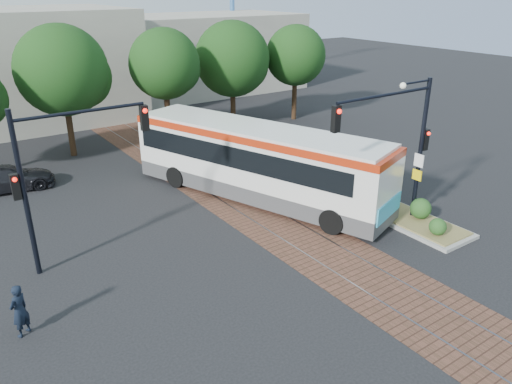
# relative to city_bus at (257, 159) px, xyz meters

# --- Properties ---
(ground) EXTENTS (120.00, 120.00, 0.00)m
(ground) POSITION_rel_city_bus_xyz_m (-0.89, -5.15, -1.97)
(ground) COLOR black
(ground) RESTS_ON ground
(trackbed) EXTENTS (3.60, 40.00, 0.02)m
(trackbed) POSITION_rel_city_bus_xyz_m (-0.89, -1.15, -1.96)
(trackbed) COLOR brown
(trackbed) RESTS_ON ground
(tree_row) EXTENTS (26.40, 5.60, 7.67)m
(tree_row) POSITION_rel_city_bus_xyz_m (0.32, 11.26, 2.88)
(tree_row) COLOR #382314
(tree_row) RESTS_ON ground
(warehouses) EXTENTS (40.00, 13.00, 8.00)m
(warehouses) POSITION_rel_city_bus_xyz_m (-1.42, 23.59, 1.85)
(warehouses) COLOR #ADA899
(warehouses) RESTS_ON ground
(city_bus) EXTENTS (7.02, 13.34, 3.53)m
(city_bus) POSITION_rel_city_bus_xyz_m (0.00, 0.00, 0.00)
(city_bus) COLOR #424244
(city_bus) RESTS_ON ground
(traffic_island) EXTENTS (2.20, 5.20, 1.13)m
(traffic_island) POSITION_rel_city_bus_xyz_m (3.93, -6.05, -1.64)
(traffic_island) COLOR gray
(traffic_island) RESTS_ON ground
(signal_pole_main) EXTENTS (5.49, 0.46, 6.00)m
(signal_pole_main) POSITION_rel_city_bus_xyz_m (2.97, -5.96, 2.19)
(signal_pole_main) COLOR black
(signal_pole_main) RESTS_ON ground
(signal_pole_left) EXTENTS (4.99, 0.34, 6.00)m
(signal_pole_left) POSITION_rel_city_bus_xyz_m (-9.26, -1.16, 1.90)
(signal_pole_left) COLOR black
(signal_pole_left) RESTS_ON ground
(officer) EXTENTS (0.73, 0.68, 1.68)m
(officer) POSITION_rel_city_bus_xyz_m (-11.60, -4.48, -1.13)
(officer) COLOR black
(officer) RESTS_ON ground
(parked_car) EXTENTS (4.60, 2.34, 1.28)m
(parked_car) POSITION_rel_city_bus_xyz_m (-9.72, 7.89, -1.33)
(parked_car) COLOR black
(parked_car) RESTS_ON ground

